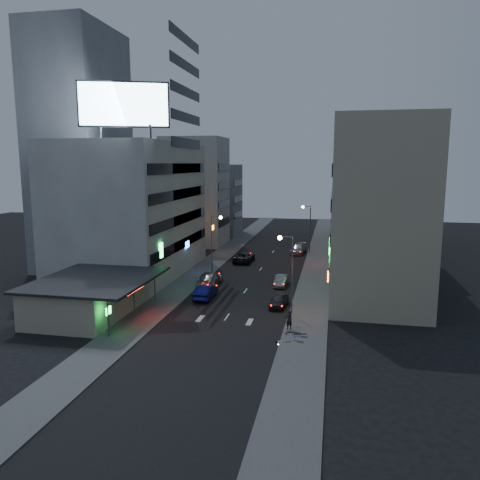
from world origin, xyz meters
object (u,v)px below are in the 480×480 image
(road_car_silver, at_px, (209,279))
(scooter_blue, at_px, (308,331))
(parked_car_right_far, at_px, (298,249))
(road_car_blue, at_px, (206,292))
(parked_car_right_mid, at_px, (281,281))
(parked_car_left, at_px, (244,257))
(person, at_px, (289,320))
(parked_car_right_near, at_px, (279,301))
(scooter_black_b, at_px, (301,326))
(scooter_silver_b, at_px, (306,326))
(scooter_black_a, at_px, (305,336))
(scooter_silver_a, at_px, (290,335))

(road_car_silver, height_order, scooter_blue, road_car_silver)
(parked_car_right_far, xyz_separation_m, scooter_blue, (3.84, -39.09, -0.15))
(road_car_blue, distance_m, road_car_silver, 6.06)
(parked_car_right_mid, relative_size, parked_car_right_far, 0.76)
(scooter_blue, bearing_deg, road_car_silver, 37.48)
(parked_car_left, xyz_separation_m, person, (9.83, -29.07, 0.22))
(parked_car_right_near, bearing_deg, road_car_blue, 176.62)
(scooter_black_b, bearing_deg, parked_car_right_mid, 12.66)
(parked_car_right_mid, relative_size, scooter_blue, 2.44)
(parked_car_right_far, relative_size, person, 3.03)
(parked_car_right_near, height_order, scooter_silver_b, parked_car_right_near)
(parked_car_left, distance_m, parked_car_right_far, 11.59)
(road_car_silver, bearing_deg, parked_car_right_far, -112.27)
(scooter_silver_b, bearing_deg, scooter_black_a, 169.75)
(scooter_black_a, bearing_deg, scooter_blue, 6.17)
(road_car_blue, distance_m, person, 13.30)
(parked_car_left, distance_m, road_car_silver, 14.79)
(person, xyz_separation_m, scooter_blue, (1.79, -1.44, -0.38))
(parked_car_right_mid, distance_m, parked_car_right_far, 21.95)
(parked_car_right_mid, xyz_separation_m, scooter_black_b, (3.69, -16.43, 0.07))
(parked_car_right_far, relative_size, scooter_black_a, 3.40)
(parked_car_left, xyz_separation_m, scooter_silver_b, (11.43, -29.60, -0.08))
(road_car_silver, xyz_separation_m, scooter_silver_a, (11.81, -17.07, -0.23))
(road_car_blue, relative_size, scooter_black_a, 3.07)
(scooter_silver_a, bearing_deg, person, -12.60)
(parked_car_right_near, distance_m, scooter_black_a, 10.37)
(parked_car_right_mid, bearing_deg, parked_car_left, 120.66)
(parked_car_right_far, height_order, person, person)
(scooter_black_b, distance_m, scooter_silver_b, 0.45)
(parked_car_right_near, bearing_deg, parked_car_right_far, 96.62)
(parked_car_right_near, height_order, scooter_black_a, parked_car_right_near)
(road_car_blue, xyz_separation_m, scooter_black_b, (11.49, -9.15, -0.06))
(parked_car_right_far, xyz_separation_m, scooter_black_b, (3.25, -38.38, -0.04))
(parked_car_right_near, xyz_separation_m, person, (1.73, -7.00, 0.33))
(road_car_silver, bearing_deg, scooter_silver_b, 131.06)
(road_car_blue, distance_m, scooter_blue, 15.60)
(person, bearing_deg, parked_car_right_mid, -112.88)
(scooter_silver_b, bearing_deg, scooter_silver_a, 138.66)
(parked_car_right_near, relative_size, road_car_blue, 0.82)
(parked_car_right_far, xyz_separation_m, scooter_silver_b, (3.65, -38.18, -0.07))
(road_car_blue, xyz_separation_m, scooter_blue, (12.08, -9.86, -0.17))
(road_car_silver, height_order, scooter_black_b, road_car_silver)
(parked_car_right_near, distance_m, parked_car_right_mid, 8.73)
(parked_car_right_near, height_order, parked_car_right_far, parked_car_right_far)
(scooter_black_b, bearing_deg, scooter_silver_a, 156.20)
(parked_car_right_near, height_order, road_car_blue, road_car_blue)
(parked_car_right_far, bearing_deg, person, -80.76)
(parked_car_right_near, bearing_deg, scooter_blue, -61.31)
(parked_car_left, bearing_deg, road_car_silver, 85.52)
(parked_car_right_far, bearing_deg, parked_car_left, -126.06)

